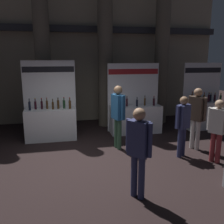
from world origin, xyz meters
name	(u,v)px	position (x,y,z in m)	size (l,w,h in m)	color
ground_plane	(87,163)	(0.00, 0.00, 0.00)	(24.00, 24.00, 0.00)	black
hall_colonnade	(73,41)	(0.00, 4.15, 3.17)	(11.78, 1.42, 6.59)	tan
exhibitor_booth_1	(51,120)	(-0.90, 2.07, 0.62)	(1.64, 0.66, 2.48)	white
exhibitor_booth_2	(135,116)	(1.94, 2.22, 0.59)	(1.83, 0.66, 2.37)	white
exhibitor_booth_3	(204,112)	(4.58, 2.21, 0.61)	(1.48, 0.66, 2.38)	white
visitor_0	(118,111)	(0.99, 0.82, 1.10)	(0.33, 0.57, 1.81)	#33563D
visitor_1	(183,122)	(2.48, -0.12, 0.95)	(0.46, 0.37, 1.61)	navy
visitor_2	(217,126)	(3.13, -0.63, 0.94)	(0.40, 0.45, 1.59)	maroon
visitor_6	(197,113)	(3.13, 0.32, 1.06)	(0.39, 0.54, 1.75)	silver
visitor_7	(138,146)	(0.76, -1.75, 1.01)	(0.40, 0.45, 1.71)	navy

